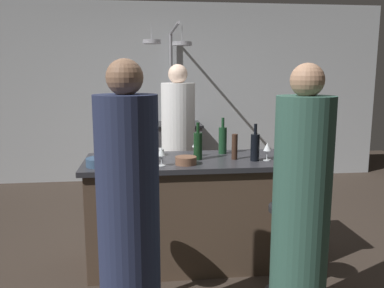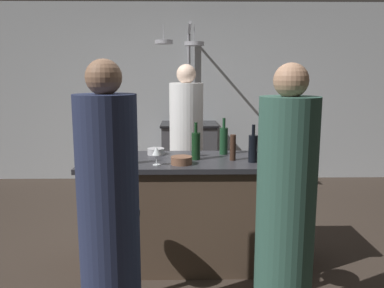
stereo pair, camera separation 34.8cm
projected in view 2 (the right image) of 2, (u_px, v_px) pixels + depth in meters
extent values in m
plane|color=#382D26|center=(192.00, 261.00, 3.51)|extent=(9.00, 9.00, 0.00)
cube|color=#B2B7BC|center=(189.00, 93.00, 6.08)|extent=(6.40, 0.16, 2.60)
cube|color=brown|center=(192.00, 213.00, 3.43)|extent=(1.72, 0.66, 0.86)
cube|color=#2D2D33|center=(192.00, 161.00, 3.35)|extent=(1.80, 0.72, 0.04)
cube|color=#47474C|center=(189.00, 155.00, 5.84)|extent=(0.76, 0.60, 0.86)
cube|color=black|center=(189.00, 124.00, 5.77)|extent=(0.80, 0.64, 0.03)
cylinder|color=white|center=(186.00, 153.00, 4.37)|extent=(0.36, 0.36, 1.50)
sphere|color=beige|center=(186.00, 74.00, 4.22)|extent=(0.20, 0.20, 0.20)
cylinder|color=#4C4C51|center=(122.00, 258.00, 2.83)|extent=(0.06, 0.06, 0.62)
cylinder|color=black|center=(121.00, 213.00, 2.77)|extent=(0.26, 0.26, 0.04)
cylinder|color=#262D4C|center=(109.00, 222.00, 2.37)|extent=(0.36, 0.36, 1.49)
sphere|color=#8C664C|center=(104.00, 77.00, 2.22)|extent=(0.20, 0.20, 0.20)
cylinder|color=#4C4C51|center=(277.00, 256.00, 2.85)|extent=(0.06, 0.06, 0.62)
cylinder|color=black|center=(279.00, 212.00, 2.79)|extent=(0.26, 0.26, 0.04)
cylinder|color=#33594C|center=(285.00, 219.00, 2.43)|extent=(0.35, 0.35, 1.47)
sphere|color=tan|center=(291.00, 80.00, 2.29)|extent=(0.20, 0.20, 0.20)
cylinder|color=gray|center=(189.00, 109.00, 5.98)|extent=(0.04, 0.04, 2.15)
cylinder|color=gray|center=(189.00, 29.00, 5.13)|extent=(0.04, 1.33, 0.04)
cylinder|color=gray|center=(164.00, 42.00, 4.64)|extent=(0.21, 0.21, 0.04)
cylinder|color=gray|center=(164.00, 33.00, 4.64)|extent=(0.01, 0.01, 0.20)
cylinder|color=gray|center=(194.00, 44.00, 4.69)|extent=(0.23, 0.23, 0.04)
cylinder|color=gray|center=(194.00, 34.00, 4.65)|extent=(0.01, 0.01, 0.22)
cylinder|color=#382319|center=(233.00, 148.00, 3.29)|extent=(0.05, 0.05, 0.21)
cylinder|color=black|center=(253.00, 149.00, 3.22)|extent=(0.07, 0.07, 0.22)
cylinder|color=black|center=(253.00, 130.00, 3.19)|extent=(0.03, 0.03, 0.08)
cylinder|color=#193D23|center=(224.00, 141.00, 3.53)|extent=(0.07, 0.07, 0.23)
cylinder|color=#193D23|center=(224.00, 123.00, 3.50)|extent=(0.03, 0.03, 0.08)
cylinder|color=#143319|center=(196.00, 146.00, 3.31)|extent=(0.07, 0.07, 0.22)
cylinder|color=#143319|center=(196.00, 128.00, 3.29)|extent=(0.03, 0.03, 0.08)
cylinder|color=brown|center=(124.00, 150.00, 3.14)|extent=(0.07, 0.07, 0.22)
cylinder|color=brown|center=(123.00, 131.00, 3.11)|extent=(0.03, 0.03, 0.08)
cylinder|color=silver|center=(196.00, 156.00, 3.46)|extent=(0.06, 0.06, 0.01)
cylinder|color=silver|center=(196.00, 151.00, 3.45)|extent=(0.01, 0.01, 0.07)
cone|color=silver|center=(196.00, 143.00, 3.44)|extent=(0.07, 0.07, 0.06)
cylinder|color=silver|center=(265.00, 162.00, 3.24)|extent=(0.06, 0.06, 0.01)
cylinder|color=silver|center=(265.00, 157.00, 3.23)|extent=(0.01, 0.01, 0.07)
cone|color=silver|center=(266.00, 148.00, 3.22)|extent=(0.07, 0.07, 0.06)
cylinder|color=silver|center=(157.00, 165.00, 3.13)|extent=(0.06, 0.06, 0.01)
cylinder|color=silver|center=(157.00, 160.00, 3.12)|extent=(0.01, 0.01, 0.07)
cone|color=silver|center=(156.00, 151.00, 3.11)|extent=(0.07, 0.07, 0.06)
cylinder|color=#B7B7BC|center=(156.00, 151.00, 3.53)|extent=(0.15, 0.15, 0.06)
cylinder|color=#334C6B|center=(97.00, 160.00, 3.17)|extent=(0.21, 0.21, 0.06)
cylinder|color=brown|center=(182.00, 160.00, 3.16)|extent=(0.17, 0.17, 0.06)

